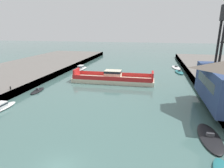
# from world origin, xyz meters

# --- Properties ---
(chain_ferry) EXTENTS (22.31, 6.22, 3.30)m
(chain_ferry) POSITION_xyz_m (-1.68, 34.67, 1.03)
(chain_ferry) COLOR beige
(chain_ferry) RESTS_ON ground
(moored_boat_near_left) EXTENTS (2.08, 6.17, 1.34)m
(moored_boat_near_left) POSITION_xyz_m (-17.53, 12.15, 0.50)
(moored_boat_near_left) COLOR white
(moored_boat_near_left) RESTS_ON ground
(moored_boat_near_right) EXTENTS (3.69, 8.25, 0.93)m
(moored_boat_near_right) POSITION_xyz_m (17.17, 59.19, 0.23)
(moored_boat_near_right) COLOR white
(moored_boat_near_right) RESTS_ON ground
(moored_boat_mid_left) EXTENTS (2.30, 5.56, 0.85)m
(moored_boat_mid_left) POSITION_xyz_m (-17.19, 22.76, 0.19)
(moored_boat_mid_left) COLOR black
(moored_boat_mid_left) RESTS_ON ground
(moored_boat_far_left) EXTENTS (2.46, 7.78, 1.61)m
(moored_boat_far_left) POSITION_xyz_m (-16.54, 48.78, 0.60)
(moored_boat_far_left) COLOR white
(moored_boat_far_left) RESTS_ON ground
(moored_boat_far_right) EXTENTS (3.18, 6.82, 0.99)m
(moored_boat_far_right) POSITION_xyz_m (17.46, 50.99, 0.26)
(moored_boat_far_right) COLOR #237075
(moored_boat_far_right) RESTS_ON ground
(moored_boat_upstream_a) EXTENTS (2.75, 8.03, 0.87)m
(moored_boat_upstream_a) POSITION_xyz_m (17.04, 9.83, 0.19)
(moored_boat_upstream_a) COLOR black
(moored_boat_upstream_a) RESTS_ON ground
(bollard_left_far) EXTENTS (0.32, 0.32, 0.71)m
(bollard_left_far) POSITION_xyz_m (-20.38, 18.08, 2.12)
(bollard_left_far) COLOR black
(bollard_left_far) RESTS_ON quay_left
(bollard_right_far) EXTENTS (0.32, 0.32, 0.71)m
(bollard_right_far) POSITION_xyz_m (20.38, 17.65, 2.12)
(bollard_right_far) COLOR black
(bollard_right_far) RESTS_ON quay_right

